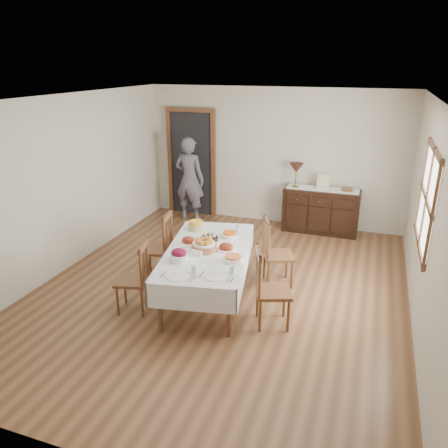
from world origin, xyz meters
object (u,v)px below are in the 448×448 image
(chair_left_near, at_px, (135,277))
(chair_right_far, at_px, (275,252))
(person, at_px, (190,177))
(dining_table, at_px, (207,255))
(sideboard, at_px, (321,211))
(chair_left_far, at_px, (159,246))
(chair_right_near, at_px, (269,287))
(table_lamp, at_px, (296,169))

(chair_left_near, distance_m, chair_right_far, 1.98)
(person, bearing_deg, dining_table, 121.63)
(chair_left_near, bearing_deg, sideboard, 138.25)
(chair_left_far, bearing_deg, chair_left_near, -1.24)
(dining_table, xyz_separation_m, chair_right_far, (0.77, 0.66, -0.12))
(chair_left_near, height_order, person, person)
(dining_table, relative_size, sideboard, 1.61)
(chair_left_far, bearing_deg, chair_right_far, 93.51)
(sideboard, relative_size, person, 0.77)
(chair_left_near, bearing_deg, chair_left_far, 173.51)
(dining_table, bearing_deg, chair_left_far, 150.22)
(dining_table, xyz_separation_m, chair_left_far, (-0.87, 0.30, -0.11))
(chair_right_far, bearing_deg, dining_table, 107.08)
(chair_right_near, relative_size, person, 0.56)
(chair_left_near, xyz_separation_m, person, (-0.72, 3.40, 0.42))
(chair_left_near, distance_m, chair_right_near, 1.69)
(person, relative_size, table_lamp, 3.88)
(dining_table, distance_m, chair_left_far, 0.92)
(chair_left_far, xyz_separation_m, chair_right_near, (1.80, -0.67, -0.01))
(dining_table, relative_size, chair_left_near, 2.38)
(chair_left_near, bearing_deg, table_lamp, 144.69)
(chair_left_far, xyz_separation_m, table_lamp, (1.48, 2.65, 0.67))
(chair_right_near, relative_size, table_lamp, 2.17)
(chair_right_near, xyz_separation_m, sideboard, (0.18, 3.35, -0.09))
(chair_right_near, bearing_deg, sideboard, -23.37)
(chair_right_near, distance_m, table_lamp, 3.40)
(sideboard, xyz_separation_m, person, (-2.57, -0.19, 0.48))
(dining_table, distance_m, person, 3.16)
(table_lamp, bearing_deg, chair_left_near, -110.89)
(chair_right_far, height_order, sideboard, chair_right_far)
(dining_table, distance_m, sideboard, 3.18)
(sideboard, height_order, table_lamp, table_lamp)
(dining_table, distance_m, chair_left_near, 0.97)
(chair_left_near, bearing_deg, dining_table, 114.92)
(chair_left_near, relative_size, chair_left_far, 0.92)
(sideboard, distance_m, person, 2.62)
(person, bearing_deg, chair_right_far, 140.37)
(chair_left_far, xyz_separation_m, chair_right_far, (1.64, 0.37, -0.01))
(chair_right_near, bearing_deg, chair_left_near, 77.51)
(chair_right_near, bearing_deg, person, 16.75)
(chair_right_near, bearing_deg, chair_left_far, 49.18)
(chair_right_near, distance_m, chair_right_far, 1.05)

